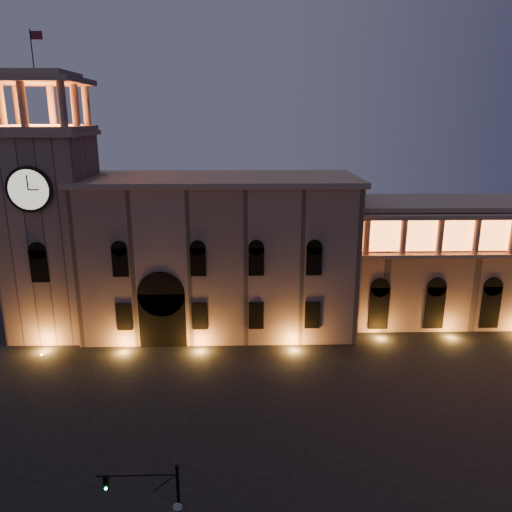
% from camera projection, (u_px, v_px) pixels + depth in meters
% --- Properties ---
extents(ground, '(160.00, 160.00, 0.00)m').
position_uv_depth(ground, '(236.00, 437.00, 38.68)').
color(ground, black).
rests_on(ground, ground).
extents(government_building, '(30.80, 12.80, 17.60)m').
position_uv_depth(government_building, '(220.00, 253.00, 57.38)').
color(government_building, '#8F6C5E').
rests_on(government_building, ground).
extents(clock_tower, '(9.80, 9.80, 32.40)m').
position_uv_depth(clock_tower, '(52.00, 224.00, 55.01)').
color(clock_tower, '#8F6C5E').
rests_on(clock_tower, ground).
extents(colonnade_wing, '(40.60, 11.50, 14.50)m').
position_uv_depth(colonnade_wing, '(501.00, 259.00, 60.49)').
color(colonnade_wing, '#8A6758').
rests_on(colonnade_wing, ground).
extents(traffic_light, '(4.55, 0.48, 6.24)m').
position_uv_depth(traffic_light, '(165.00, 511.00, 27.12)').
color(traffic_light, black).
rests_on(traffic_light, ground).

